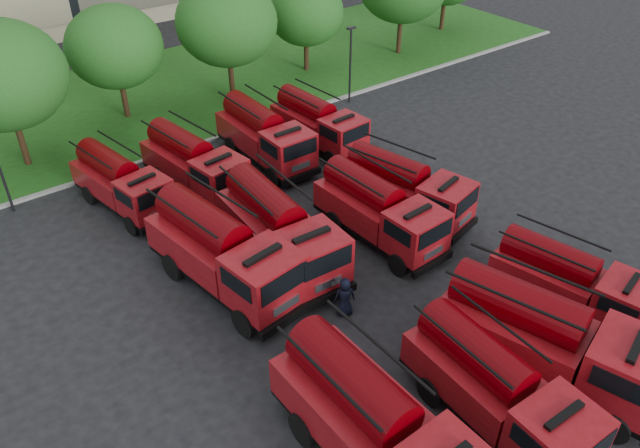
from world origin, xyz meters
The scene contains 23 objects.
ground centered at (0.00, 0.00, 0.00)m, with size 140.00×140.00×0.00m, color black.
lawn centered at (0.00, 26.00, 0.06)m, with size 70.00×16.00×0.12m, color #1D4412.
curb centered at (0.00, 17.90, 0.07)m, with size 70.00×0.30×0.14m, color gray.
tree_2 centered at (-8.00, 21.50, 5.35)m, with size 6.72×6.72×8.22m.
tree_3 centered at (-1.00, 24.00, 4.68)m, with size 5.88×5.88×7.19m.
tree_4 centered at (6.00, 22.50, 5.22)m, with size 6.55×6.55×8.01m.
tree_5 centered at (13.00, 23.50, 4.35)m, with size 5.46×5.46×6.68m.
lamp_post_1 centered at (12.00, 17.20, 2.90)m, with size 0.60×0.25×5.11m.
fire_truck_0 centered at (-4.91, -4.66, 1.82)m, with size 2.99×7.99×3.63m.
fire_truck_1 centered at (-0.71, -5.83, 1.61)m, with size 2.83×7.12×3.19m.
fire_truck_2 centered at (2.30, -5.52, 1.82)m, with size 4.81×8.39×3.62m.
fire_truck_3 centered at (6.04, -3.94, 1.46)m, with size 3.52×6.70×2.91m.
fire_truck_4 centered at (-4.29, 5.69, 1.82)m, with size 3.78×8.22×3.61m.
fire_truck_5 centered at (-1.47, 5.64, 1.75)m, with size 3.14×7.79×3.48m.
fire_truck_6 centered at (3.14, 4.31, 1.60)m, with size 2.81×7.08×3.18m.
fire_truck_7 centered at (5.52, 5.05, 1.56)m, with size 3.82×7.17×3.11m.
fire_truck_8 centered at (-5.31, 14.11, 1.47)m, with size 3.22×6.68×2.92m.
fire_truck_9 centered at (-1.56, 13.53, 1.56)m, with size 3.26×7.08×3.11m.
fire_truck_10 centered at (3.04, 13.83, 1.62)m, with size 2.62×7.10×3.23m.
fire_truck_11 centered at (6.49, 13.43, 1.51)m, with size 2.77×6.73×3.00m.
firefighter_1 centered at (2.67, -8.26, 0.00)m, with size 0.95×0.52×1.96m, color #B11D0D.
firefighter_4 centered at (-1.34, 1.24, 0.00)m, with size 0.88×0.58×1.80m, color black.
firefighter_5 centered at (5.66, 4.02, 0.00)m, with size 1.78×0.77×1.92m, color #B11D0D.
Camera 1 is at (-13.42, -13.07, 17.72)m, focal length 35.00 mm.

